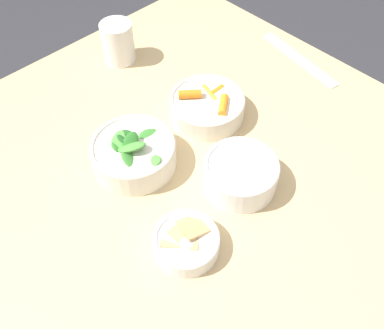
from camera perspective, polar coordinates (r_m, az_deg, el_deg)
ground_plane at (r=1.55m, az=1.84°, el=-19.08°), size 10.00×10.00×0.00m
dining_table at (r=0.97m, az=2.81°, el=-6.10°), size 1.23×1.07×0.74m
bowl_carrots at (r=1.00m, az=2.02°, el=7.83°), size 0.17×0.17×0.07m
bowl_greens at (r=0.91m, az=-7.82°, el=1.56°), size 0.18×0.18×0.09m
bowl_beans_hotdog at (r=0.87m, az=6.48°, el=-1.34°), size 0.15×0.15×0.07m
bowl_cookies at (r=0.79m, az=-0.77°, el=-10.21°), size 0.12×0.12×0.05m
ruler at (r=1.22m, az=14.12°, el=13.48°), size 0.27×0.07×0.00m
cup at (r=1.17m, az=-9.84°, el=15.75°), size 0.08×0.08×0.11m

